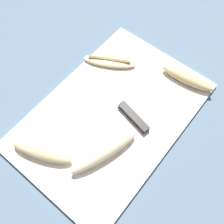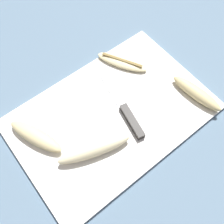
{
  "view_description": "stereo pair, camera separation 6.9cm",
  "coord_description": "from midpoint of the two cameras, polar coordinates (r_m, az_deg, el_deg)",
  "views": [
    {
      "loc": [
        -0.24,
        -0.2,
        0.64
      ],
      "look_at": [
        0.0,
        0.0,
        0.02
      ],
      "focal_mm": 42.0,
      "sensor_mm": 36.0,
      "label": 1
    },
    {
      "loc": [
        -0.2,
        -0.25,
        0.64
      ],
      "look_at": [
        0.0,
        0.0,
        0.02
      ],
      "focal_mm": 42.0,
      "sensor_mm": 36.0,
      "label": 2
    }
  ],
  "objects": [
    {
      "name": "banana_soft_right",
      "position": [
        0.78,
        -3.1,
        10.74
      ],
      "size": [
        0.11,
        0.15,
        0.02
      ],
      "rotation": [
        0.0,
        0.0,
        3.65
      ],
      "color": "beige",
      "rests_on": "cutting_board"
    },
    {
      "name": "banana_cream_curved",
      "position": [
        0.64,
        -4.85,
        -9.03
      ],
      "size": [
        0.19,
        0.09,
        0.04
      ],
      "rotation": [
        0.0,
        0.0,
        1.26
      ],
      "color": "beige",
      "rests_on": "cutting_board"
    },
    {
      "name": "cutting_board",
      "position": [
        0.7,
        -2.79,
        -0.87
      ],
      "size": [
        0.52,
        0.35,
        0.01
      ],
      "color": "white",
      "rests_on": "ground_plane"
    },
    {
      "name": "knife",
      "position": [
        0.69,
        0.88,
        -0.38
      ],
      "size": [
        0.06,
        0.22,
        0.02
      ],
      "rotation": [
        0.0,
        0.0,
        -0.2
      ],
      "color": "black",
      "rests_on": "cutting_board"
    },
    {
      "name": "banana_mellow_near",
      "position": [
        0.67,
        -17.9,
        -8.5
      ],
      "size": [
        0.1,
        0.16,
        0.03
      ],
      "rotation": [
        0.0,
        0.0,
        0.39
      ],
      "color": "beige",
      "rests_on": "cutting_board"
    },
    {
      "name": "ground_plane",
      "position": [
        0.71,
        -2.77,
        -1.08
      ],
      "size": [
        4.0,
        4.0,
        0.0
      ],
      "primitive_type": "plane",
      "color": "slate"
    },
    {
      "name": "banana_spotted_left",
      "position": [
        0.76,
        13.72,
        6.91
      ],
      "size": [
        0.06,
        0.16,
        0.03
      ],
      "rotation": [
        0.0,
        0.0,
        3.28
      ],
      "color": "#DBC684",
      "rests_on": "cutting_board"
    }
  ]
}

